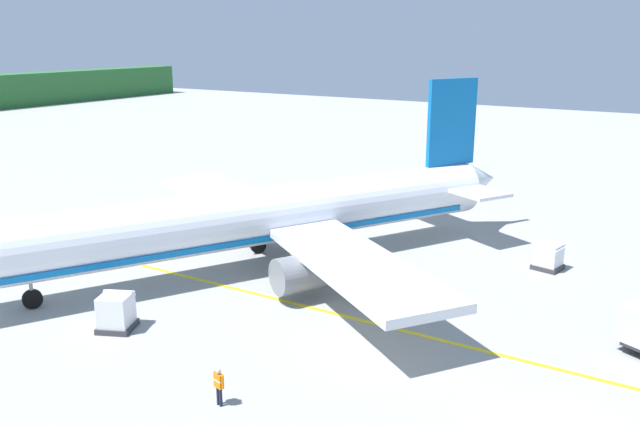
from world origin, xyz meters
TOP-DOWN VIEW (x-y plane):
  - airliner_foreground at (9.87, 21.42)m, footprint 38.13×32.28m
  - cargo_container_near at (19.38, 4.91)m, footprint 1.99×1.99m
  - cargo_container_mid at (-2.02, 22.03)m, footprint 2.31×2.31m
  - crew_marshaller at (-4.90, 12.63)m, footprint 0.33×0.62m
  - crew_loader_left at (11.93, 13.91)m, footprint 0.54×0.44m
  - apron_guide_line at (5.71, 16.69)m, footprint 0.30×60.00m

SIDE VIEW (x-z plane):
  - apron_guide_line at x=5.71m, z-range 0.00..0.01m
  - cargo_container_near at x=19.38m, z-range -0.05..1.82m
  - cargo_container_mid at x=-2.02m, z-range -0.06..1.99m
  - crew_marshaller at x=-4.90m, z-range 0.15..1.83m
  - crew_loader_left at x=11.93m, z-range 0.16..1.88m
  - airliner_foreground at x=9.87m, z-range -2.56..9.34m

